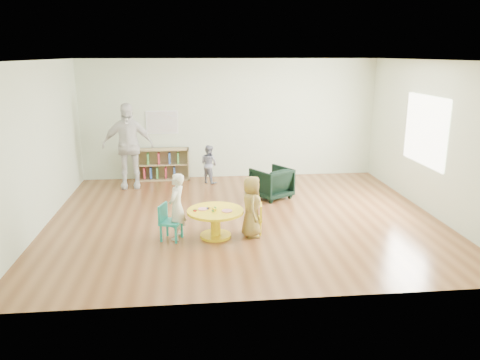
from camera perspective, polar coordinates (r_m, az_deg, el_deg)
The scene contains 11 objects.
room at distance 8.18m, azimuth 0.58°, elevation 8.04°, with size 7.10×7.00×2.80m.
activity_table at distance 7.63m, azimuth -3.02°, elevation -4.69°, with size 0.92×0.92×0.50m.
kid_chair_left at distance 7.60m, azimuth -8.71°, elevation -4.94°, with size 0.41×0.41×0.59m.
kid_chair_right at distance 7.78m, azimuth 1.97°, elevation -4.63°, with size 0.30×0.30×0.51m.
bookshelf at distance 11.23m, azimuth -9.37°, elevation 1.89°, with size 1.20×0.30×0.75m.
alphabet_poster at distance 11.18m, azimuth -9.48°, elevation 6.95°, with size 0.74×0.01×0.54m.
armchair at distance 9.69m, azimuth 3.88°, elevation -0.34°, with size 0.69×0.71×0.64m, color black.
child_left at distance 7.54m, azimuth -7.71°, elevation -3.24°, with size 0.40×0.26×1.09m, color silver.
child_right at distance 7.59m, azimuth 1.42°, elevation -3.26°, with size 0.50×0.32×1.01m, color yellow.
toddler at distance 10.81m, azimuth -3.81°, elevation 1.96°, with size 0.43×0.34×0.89m, color #1B2345.
adult_caretaker at distance 10.61m, azimuth -13.52°, elevation 4.08°, with size 1.11×0.46×1.89m, color white.
Camera 1 is at (-0.90, -8.06, 2.91)m, focal length 35.00 mm.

